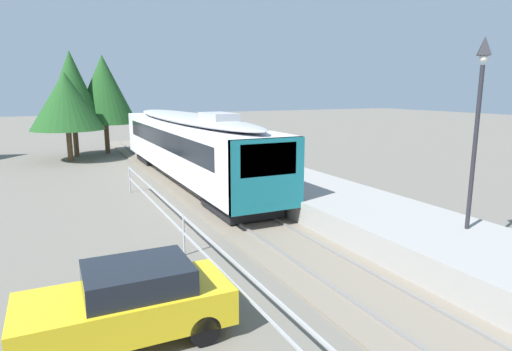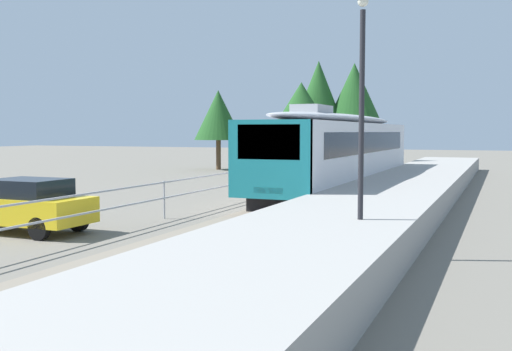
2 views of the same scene
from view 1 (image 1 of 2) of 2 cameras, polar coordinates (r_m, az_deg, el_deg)
ground_plane at (r=14.31m, az=-9.35°, el=-8.76°), size 160.00×160.00×0.00m
track_rails at (r=15.35m, az=1.51°, el=-7.08°), size 3.20×60.00×0.14m
commuter_train at (r=23.26m, az=-8.90°, el=4.36°), size 2.82×18.71×3.74m
station_platform at (r=16.91m, az=11.38°, el=-4.11°), size 3.90×60.00×0.90m
platform_lamp_mid_platform at (r=13.50m, az=27.27°, el=9.03°), size 0.34×0.34×5.35m
parked_hatchback_yellow at (r=9.11m, az=-16.35°, el=-15.70°), size 4.02×1.80×1.53m
tree_behind_carpark at (r=32.44m, az=-23.66°, el=8.92°), size 4.84×4.84×6.05m
tree_distant_left at (r=35.45m, az=-19.34°, el=10.60°), size 4.71×4.71×7.45m
tree_distant_centre at (r=34.55m, az=-23.03°, el=10.51°), size 4.16×4.16×7.63m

